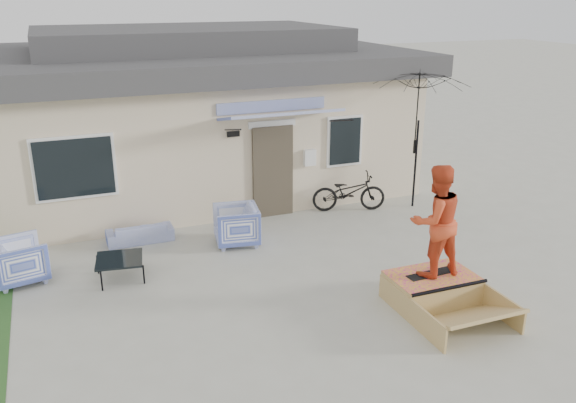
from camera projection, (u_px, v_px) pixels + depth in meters
name	position (u px, v px, depth m)	size (l,w,h in m)	color
ground	(312.00, 314.00, 9.64)	(90.00, 90.00, 0.00)	#A8A798
house	(191.00, 109.00, 15.98)	(10.80, 8.49, 4.10)	beige
loveseat	(140.00, 229.00, 12.37)	(1.35, 0.40, 0.53)	#3A4EAF
armchair_left	(19.00, 259.00, 10.60)	(0.85, 0.80, 0.88)	#3A4EAF
armchair_right	(236.00, 223.00, 12.19)	(0.86, 0.81, 0.89)	#3A4EAF
coffee_table	(120.00, 268.00, 10.77)	(0.81, 0.81, 0.40)	black
bicycle	(349.00, 188.00, 14.03)	(0.60, 1.73, 1.10)	black
patio_umbrella	(418.00, 135.00, 13.91)	(2.76, 2.67, 2.20)	black
skate_ramp	(431.00, 288.00, 9.98)	(1.41, 1.88, 0.47)	tan
skateboard	(431.00, 273.00, 9.93)	(0.87, 0.22, 0.05)	black
skater	(436.00, 219.00, 9.61)	(0.92, 0.71, 1.87)	#D84723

